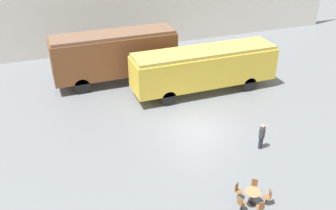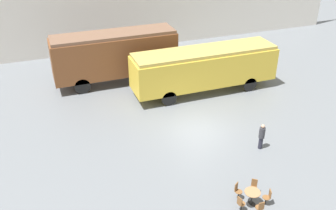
{
  "view_description": "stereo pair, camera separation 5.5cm",
  "coord_description": "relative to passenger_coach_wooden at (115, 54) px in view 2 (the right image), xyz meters",
  "views": [
    {
      "loc": [
        -8.58,
        -17.82,
        12.72
      ],
      "look_at": [
        -1.59,
        1.0,
        1.6
      ],
      "focal_mm": 40.0,
      "sensor_mm": 36.0,
      "label": 1
    },
    {
      "loc": [
        -8.53,
        -17.84,
        12.72
      ],
      "look_at": [
        -1.59,
        1.0,
        1.6
      ],
      "focal_mm": 40.0,
      "sensor_mm": 36.0,
      "label": 2
    }
  ],
  "objects": [
    {
      "name": "ground_plane",
      "position": [
        3.07,
        -8.72,
        -2.35
      ],
      "size": [
        80.0,
        80.0,
        0.0
      ],
      "primitive_type": "plane",
      "color": "slate"
    },
    {
      "name": "backdrop_wall",
      "position": [
        3.07,
        7.07,
        2.15
      ],
      "size": [
        44.0,
        0.15,
        9.0
      ],
      "color": "silver",
      "rests_on": "ground_plane"
    },
    {
      "name": "passenger_coach_wooden",
      "position": [
        0.0,
        0.0,
        0.0
      ],
      "size": [
        9.41,
        2.5,
        3.99
      ],
      "color": "brown",
      "rests_on": "ground_plane"
    },
    {
      "name": "passenger_coach_vintage",
      "position": [
        5.76,
        -3.83,
        -0.38
      ],
      "size": [
        10.72,
        2.67,
        3.28
      ],
      "color": "gold",
      "rests_on": "ground_plane"
    },
    {
      "name": "cafe_table_near",
      "position": [
        2.8,
        -15.52,
        -1.77
      ],
      "size": [
        0.76,
        0.76,
        0.78
      ],
      "color": "black",
      "rests_on": "ground_plane"
    },
    {
      "name": "cafe_chair_0",
      "position": [
        2.38,
        -14.89,
        -1.84
      ],
      "size": [
        0.4,
        0.4,
        0.87
      ],
      "rotation": [
        0.0,
        0.0,
        5.3
      ],
      "color": "black",
      "rests_on": "ground_plane"
    },
    {
      "name": "cafe_chair_1",
      "position": [
        2.08,
        -15.72,
        -1.84
      ],
      "size": [
        0.39,
        0.37,
        0.87
      ],
      "rotation": [
        0.0,
        0.0,
        6.56
      ],
      "color": "black",
      "rests_on": "ground_plane"
    },
    {
      "name": "cafe_chair_2",
      "position": [
        2.77,
        -16.27,
        -1.84
      ],
      "size": [
        0.36,
        0.36,
        0.87
      ],
      "rotation": [
        0.0,
        0.0,
        7.81
      ],
      "color": "black",
      "rests_on": "ground_plane"
    },
    {
      "name": "cafe_chair_3",
      "position": [
        3.5,
        -15.78,
        -1.84
      ],
      "size": [
        0.39,
        0.38,
        0.87
      ],
      "rotation": [
        0.0,
        0.0,
        9.07
      ],
      "color": "black",
      "rests_on": "ground_plane"
    },
    {
      "name": "cafe_chair_4",
      "position": [
        3.26,
        -14.93,
        -1.84
      ],
      "size": [
        0.4,
        0.41,
        0.87
      ],
      "rotation": [
        0.0,
        0.0,
        10.33
      ],
      "color": "black",
      "rests_on": "ground_plane"
    },
    {
      "name": "visitor_person",
      "position": [
        5.71,
        -11.71,
        -1.48
      ],
      "size": [
        0.34,
        0.34,
        1.61
      ],
      "color": "#262633",
      "rests_on": "ground_plane"
    }
  ]
}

